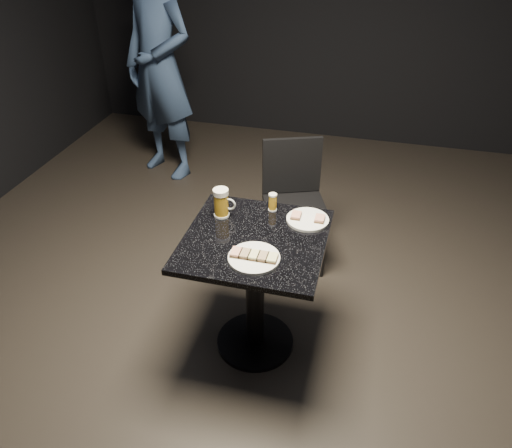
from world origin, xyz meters
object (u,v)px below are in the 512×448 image
object	(u,v)px
beer_tumbler	(273,202)
chair	(294,197)
plate_small	(308,220)
beer_mug	(222,203)
patron	(160,67)
plate_large	(254,258)
table	(255,275)

from	to	relation	value
beer_tumbler	chair	size ratio (longest dim) A/B	0.11
beer_tumbler	plate_small	bearing A→B (deg)	-16.29
beer_mug	beer_tumbler	size ratio (longest dim) A/B	1.61
beer_mug	beer_tumbler	xyz separation A→B (m)	(0.25, 0.12, -0.03)
patron	beer_tumbler	size ratio (longest dim) A/B	19.49
beer_tumbler	beer_mug	bearing A→B (deg)	-153.75
plate_large	chair	world-z (taller)	chair
plate_small	chair	distance (m)	0.71
table	chair	size ratio (longest dim) A/B	0.87
patron	table	size ratio (longest dim) A/B	2.55
table	patron	bearing A→B (deg)	124.82
patron	chair	world-z (taller)	patron
plate_small	patron	xyz separation A→B (m)	(-1.53, 1.65, 0.20)
plate_large	patron	world-z (taller)	patron
plate_large	table	xyz separation A→B (m)	(-0.04, 0.17, -0.25)
table	beer_mug	bearing A→B (deg)	145.08
beer_mug	beer_tumbler	bearing A→B (deg)	26.25
plate_small	beer_tumbler	xyz separation A→B (m)	(-0.20, 0.06, 0.04)
table	beer_mug	size ratio (longest dim) A/B	4.75
patron	beer_mug	bearing A→B (deg)	-36.49
plate_large	table	bearing A→B (deg)	102.96
plate_large	beer_mug	size ratio (longest dim) A/B	1.55
plate_large	chair	size ratio (longest dim) A/B	0.28
beer_mug	plate_large	bearing A→B (deg)	-51.05
plate_large	patron	xyz separation A→B (m)	(-1.34, 2.03, 0.20)
beer_tumbler	chair	world-z (taller)	chair
plate_large	plate_small	xyz separation A→B (m)	(0.19, 0.38, 0.00)
plate_small	chair	size ratio (longest dim) A/B	0.26
plate_large	plate_small	size ratio (longest dim) A/B	1.11
table	chair	world-z (taller)	chair
plate_small	beer_tumbler	world-z (taller)	beer_tumbler
plate_large	beer_mug	xyz separation A→B (m)	(-0.26, 0.32, 0.07)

